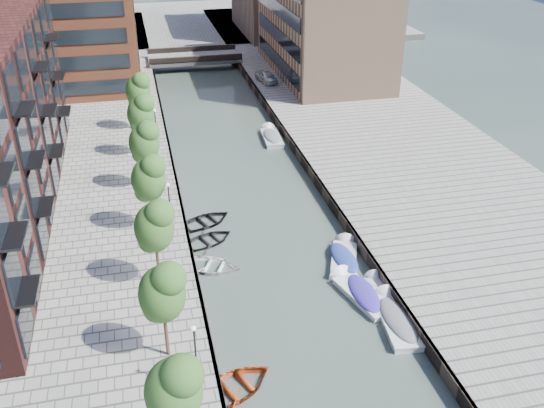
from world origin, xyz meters
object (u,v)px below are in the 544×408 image
object	(u,v)px
tree_1	(162,291)
sloop_3	(211,269)
sloop_4	(206,224)
motorboat_0	(359,292)
tree_3	(148,177)
tree_5	(141,112)
tree_0	(173,388)
car	(266,77)
sloop_1	(209,242)
tree_6	(138,89)
sloop_2	(234,392)
motorboat_2	(380,294)
bridge	(194,58)
motorboat_4	(271,137)
motorboat_3	(344,257)
motorboat_1	(395,318)
tree_2	(154,225)
tree_4	(144,141)

from	to	relation	value
tree_1	sloop_3	bearing A→B (deg)	68.57
sloop_4	motorboat_0	xyz separation A→B (m)	(8.59, -11.58, 0.21)
tree_3	tree_5	world-z (taller)	same
tree_0	tree_3	world-z (taller)	same
car	sloop_1	bearing A→B (deg)	-121.33
tree_6	motorboat_0	world-z (taller)	tree_6
sloop_2	motorboat_2	bearing A→B (deg)	-84.87
bridge	tree_5	size ratio (longest dim) A/B	2.18
tree_1	tree_6	distance (m)	35.00
sloop_1	motorboat_2	bearing A→B (deg)	-156.30
tree_5	motorboat_4	xyz separation A→B (m)	(13.17, 3.78, -5.10)
motorboat_3	car	distance (m)	40.22
tree_5	motorboat_1	size ratio (longest dim) A/B	1.06
bridge	tree_2	bearing A→B (deg)	-98.95
tree_6	sloop_3	distance (m)	26.59
motorboat_4	motorboat_2	bearing A→B (deg)	-88.30
tree_5	tree_0	bearing A→B (deg)	-90.00
tree_5	motorboat_3	bearing A→B (deg)	-56.51
motorboat_4	car	world-z (taller)	car
motorboat_0	sloop_4	bearing A→B (deg)	126.58
tree_3	tree_5	size ratio (longest dim) A/B	1.00
tree_0	sloop_2	world-z (taller)	tree_0
motorboat_3	sloop_4	bearing A→B (deg)	140.73
tree_0	motorboat_4	distance (m)	41.27
tree_6	sloop_4	world-z (taller)	tree_6
sloop_1	sloop_2	xyz separation A→B (m)	(-0.76, -15.30, 0.00)
tree_1	motorboat_4	bearing A→B (deg)	67.50
tree_2	car	bearing A→B (deg)	68.38
tree_4	tree_5	xyz separation A→B (m)	(0.00, 7.00, 0.00)
tree_1	motorboat_1	world-z (taller)	tree_1
tree_4	motorboat_3	world-z (taller)	tree_4
tree_1	motorboat_3	world-z (taller)	tree_1
tree_6	sloop_3	world-z (taller)	tree_6
sloop_4	motorboat_4	size ratio (longest dim) A/B	0.82
tree_4	sloop_2	world-z (taller)	tree_4
motorboat_1	motorboat_2	bearing A→B (deg)	89.04
tree_0	tree_5	size ratio (longest dim) A/B	1.00
tree_5	motorboat_4	distance (m)	14.62
tree_0	sloop_3	size ratio (longest dim) A/B	1.36
tree_6	motorboat_1	bearing A→B (deg)	-67.70
tree_1	tree_3	world-z (taller)	same
sloop_3	tree_4	bearing A→B (deg)	41.82
tree_3	sloop_1	bearing A→B (deg)	-18.48
bridge	sloop_2	bearing A→B (deg)	-94.79
tree_2	sloop_4	world-z (taller)	tree_2
motorboat_4	sloop_2	bearing A→B (deg)	-106.20
tree_5	sloop_2	world-z (taller)	tree_5
tree_4	motorboat_3	bearing A→B (deg)	-44.36
tree_4	motorboat_1	distance (m)	24.95
motorboat_2	motorboat_3	world-z (taller)	motorboat_3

